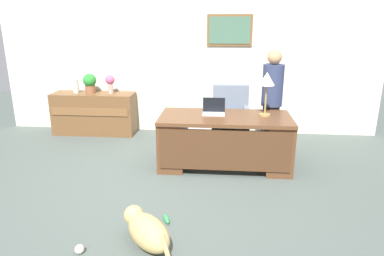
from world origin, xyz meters
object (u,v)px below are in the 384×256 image
Objects in this scene: vase_with_flowers at (110,82)px; dog_toy_ball at (80,249)px; desk_lamp at (267,82)px; person_standing at (272,102)px; desk at (225,140)px; armchair at (230,119)px; laptop at (214,110)px; dog_toy_bone at (166,219)px; vase_empty at (76,86)px; credenza at (95,113)px; potted_plant at (90,82)px; dog_lying at (147,230)px.

vase_with_flowers is 3.73m from dog_toy_ball.
person_standing is at bearing 73.16° from desk_lamp.
person_standing is at bearing 41.41° from desk.
armchair reaches higher than laptop.
vase_empty is at bearing 126.11° from dog_toy_bone.
desk_lamp is at bearing -106.84° from person_standing.
person_standing is (3.15, -0.75, 0.46)m from credenza.
desk_lamp is at bearing -21.14° from vase_empty.
potted_plant is at bearing 108.04° from dog_toy_ball.
desk is 2.89× the size of dog_lying.
desk is 2.80m from credenza.
dog_lying is (-1.45, -2.58, -0.69)m from person_standing.
potted_plant is 3.82m from dog_toy_ball.
potted_plant reaches higher than laptop.
vase_empty is 3.72m from dog_toy_bone.
armchair is 5.62× the size of dog_toy_bone.
vase_with_flowers reaches higher than desk.
laptop reaches higher than desk.
dog_toy_ball is (-0.59, -0.19, -0.11)m from dog_lying.
laptop is at bearing -151.27° from person_standing.
potted_plant reaches higher than armchair.
potted_plant reaches higher than desk.
desk is 1.70m from dog_toy_bone.
desk_lamp is 3.56m from vase_empty.
vase_with_flowers is at bearing 167.62° from armchair.
dog_lying is 7.38× the size of dog_toy_ball.
desk_lamp is (0.56, 0.11, 0.83)m from desk.
dog_lying is at bearing -62.48° from potted_plant.
laptop is at bearing 138.73° from desk.
laptop is at bearing -109.03° from armchair.
person_standing is 6.28× the size of vase_empty.
dog_toy_bone is at bearing 40.53° from dog_toy_ball.
dog_lying is 3.96m from vase_empty.
desk_lamp is 7.06× the size of dog_toy_ball.
laptop reaches higher than credenza.
desk_lamp reaches higher than dog_toy_bone.
person_standing is at bearing -13.27° from potted_plant.
dog_lying is (1.70, -3.33, -0.23)m from credenza.
person_standing reaches higher than desk.
dog_lying reaches higher than dog_toy_ball.
vase_with_flowers is at bearing 112.11° from dog_lying.
person_standing is 2.91m from vase_with_flowers.
vase_empty is at bearing 167.73° from person_standing.
vase_with_flowers is 3.41m from dog_toy_bone.
vase_with_flowers is 0.38m from potted_plant.
desk_lamp reaches higher than dog_lying.
vase_with_flowers is 0.66m from vase_empty.
person_standing reaches higher than armchair.
person_standing reaches higher than potted_plant.
desk is 2.54m from dog_toy_ball.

